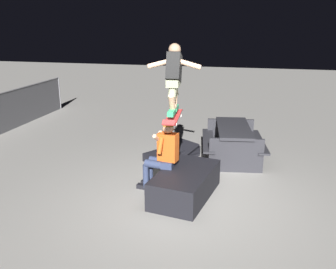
% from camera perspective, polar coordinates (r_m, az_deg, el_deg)
% --- Properties ---
extents(ground_plane, '(40.00, 40.00, 0.00)m').
position_cam_1_polar(ground_plane, '(6.32, 2.32, -10.68)').
color(ground_plane, gray).
extents(ledge_box_main, '(1.66, 1.07, 0.48)m').
position_cam_1_polar(ledge_box_main, '(6.45, 2.73, -7.70)').
color(ledge_box_main, black).
rests_on(ledge_box_main, ground).
extents(person_sitting_on_ledge, '(0.60, 0.78, 1.32)m').
position_cam_1_polar(person_sitting_on_ledge, '(6.50, -0.86, -2.85)').
color(person_sitting_on_ledge, '#2D3856').
rests_on(person_sitting_on_ledge, ground).
extents(skateboard, '(1.03, 0.27, 0.13)m').
position_cam_1_polar(skateboard, '(6.10, 0.80, 2.76)').
color(skateboard, '#B72D2D').
extents(skater_airborne, '(0.63, 0.89, 1.12)m').
position_cam_1_polar(skater_airborne, '(6.03, 0.91, 9.23)').
color(skater_airborne, '#2D9E66').
extents(kicker_ramp, '(1.30, 1.20, 0.39)m').
position_cam_1_polar(kicker_ramp, '(8.32, 0.66, -3.17)').
color(kicker_ramp, black).
rests_on(kicker_ramp, ground).
extents(picnic_table_back, '(1.88, 1.58, 0.75)m').
position_cam_1_polar(picnic_table_back, '(8.23, 10.14, -0.47)').
color(picnic_table_back, '#28282D').
rests_on(picnic_table_back, ground).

